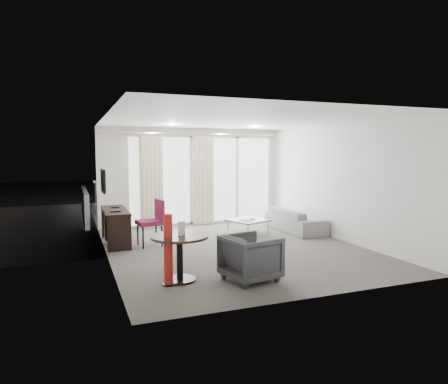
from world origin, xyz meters
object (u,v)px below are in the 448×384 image
object	(u,v)px
round_table	(180,258)
coffee_table	(248,227)
tub_armchair	(251,258)
rattan_chair_b	(223,199)
red_lamp	(168,250)
desk	(115,227)
desk_chair	(150,223)
rattan_chair_a	(224,202)
sofa	(295,220)

from	to	relation	value
round_table	coffee_table	size ratio (longest dim) A/B	1.08
tub_armchair	rattan_chair_b	distance (m)	7.12
red_lamp	coffee_table	distance (m)	3.90
red_lamp	tub_armchair	size ratio (longest dim) A/B	1.37
desk	rattan_chair_b	xyz separation A→B (m)	(3.80, 3.49, 0.07)
desk_chair	rattan_chair_a	xyz separation A→B (m)	(2.97, 3.37, -0.08)
round_table	red_lamp	xyz separation A→B (m)	(-0.21, -0.15, 0.18)
tub_armchair	rattan_chair_a	world-z (taller)	rattan_chair_a
red_lamp	rattan_chair_b	size ratio (longest dim) A/B	1.22
desk_chair	red_lamp	bearing A→B (deg)	-100.77
tub_armchair	rattan_chair_b	world-z (taller)	rattan_chair_b
coffee_table	rattan_chair_b	bearing A→B (deg)	78.39
desk	sofa	size ratio (longest dim) A/B	0.82
round_table	tub_armchair	size ratio (longest dim) A/B	1.14
round_table	rattan_chair_a	world-z (taller)	rattan_chair_a
round_table	desk_chair	bearing A→B (deg)	90.26
desk_chair	rattan_chair_a	size ratio (longest dim) A/B	1.20
round_table	sofa	bearing A→B (deg)	36.85
desk	round_table	bearing A→B (deg)	-77.39
rattan_chair_a	coffee_table	bearing A→B (deg)	-118.66
round_table	tub_armchair	bearing A→B (deg)	-20.00
desk	round_table	xyz separation A→B (m)	(0.66, -2.93, -0.02)
rattan_chair_b	tub_armchair	bearing A→B (deg)	-121.77
desk_chair	sofa	xyz separation A→B (m)	(3.70, 0.33, -0.21)
desk_chair	tub_armchair	xyz separation A→B (m)	(1.03, -2.81, -0.14)
desk	desk_chair	size ratio (longest dim) A/B	1.61
desk	desk_chair	bearing A→B (deg)	-37.53
red_lamp	rattan_chair_a	bearing A→B (deg)	61.95
desk_chair	round_table	distance (m)	2.44
desk_chair	tub_armchair	size ratio (longest dim) A/B	1.27
round_table	rattan_chair_a	distance (m)	6.52
coffee_table	rattan_chair_b	distance (m)	3.76
desk	coffee_table	xyz separation A→B (m)	(3.04, -0.18, -0.18)
desk_chair	red_lamp	xyz separation A→B (m)	(-0.20, -2.58, 0.04)
sofa	rattan_chair_a	world-z (taller)	rattan_chair_a
tub_armchair	coffee_table	world-z (taller)	tub_armchair
desk	red_lamp	bearing A→B (deg)	-81.76
coffee_table	rattan_chair_b	world-z (taller)	rattan_chair_b
desk	round_table	size ratio (longest dim) A/B	1.78
tub_armchair	coffee_table	size ratio (longest dim) A/B	0.94
desk_chair	rattan_chair_b	size ratio (longest dim) A/B	1.13
red_lamp	rattan_chair_a	distance (m)	6.75
tub_armchair	coffee_table	distance (m)	3.41
rattan_chair_b	red_lamp	bearing A→B (deg)	-131.46
desk	rattan_chair_a	bearing A→B (deg)	38.48
rattan_chair_b	round_table	bearing A→B (deg)	-130.50
desk_chair	rattan_chair_b	distance (m)	5.08
rattan_chair_b	sofa	bearing A→B (deg)	-95.95
round_table	sofa	world-z (taller)	round_table
round_table	rattan_chair_b	world-z (taller)	rattan_chair_b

